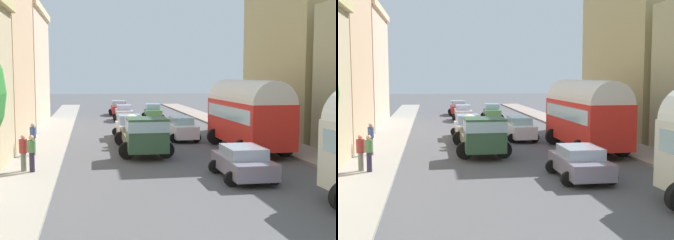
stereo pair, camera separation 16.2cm
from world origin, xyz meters
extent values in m
plane|color=#4F4E52|center=(0.00, 27.00, 0.00)|extent=(154.00, 154.00, 0.00)
cube|color=#9C958B|center=(-7.25, 27.00, 0.07)|extent=(2.50, 70.00, 0.14)
cube|color=gray|center=(7.25, 27.00, 0.07)|extent=(2.50, 70.00, 0.14)
cube|color=beige|center=(-10.67, 35.48, 4.78)|extent=(4.34, 12.19, 9.56)
cube|color=beige|center=(-10.67, 35.48, 9.83)|extent=(4.78, 12.19, 0.54)
cube|color=tan|center=(10.92, 26.74, 6.58)|extent=(4.84, 11.48, 13.16)
cube|color=red|center=(4.50, 20.14, 1.70)|extent=(2.65, 8.12, 2.40)
cylinder|color=silver|center=(4.50, 20.14, 2.90)|extent=(2.59, 7.96, 2.44)
cube|color=#99B7C6|center=(4.50, 20.14, 2.23)|extent=(2.68, 7.48, 0.77)
cylinder|color=black|center=(3.27, 22.62, 0.50)|extent=(1.00, 0.35, 1.00)
cylinder|color=black|center=(5.63, 22.66, 0.50)|extent=(1.00, 0.35, 1.00)
cylinder|color=black|center=(3.36, 17.61, 0.50)|extent=(1.00, 0.35, 1.00)
cylinder|color=black|center=(5.73, 17.66, 0.50)|extent=(1.00, 0.35, 1.00)
cube|color=#2F4D35|center=(-1.68, 18.12, 1.32)|extent=(2.08, 2.16, 1.74)
cube|color=#99B7C6|center=(-1.68, 18.12, 1.80)|extent=(2.12, 2.25, 0.56)
cube|color=brown|center=(-1.65, 21.92, 0.73)|extent=(2.11, 5.49, 0.55)
ellipsoid|color=silver|center=(-1.49, 23.52, 1.25)|extent=(0.97, 0.81, 0.50)
ellipsoid|color=silver|center=(-1.83, 21.61, 1.22)|extent=(1.20, 1.11, 0.44)
ellipsoid|color=beige|center=(-1.97, 23.46, 1.30)|extent=(1.04, 1.17, 0.59)
ellipsoid|color=beige|center=(-2.00, 23.31, 1.66)|extent=(0.97, 0.80, 0.55)
ellipsoid|color=beige|center=(-1.40, 22.34, 1.56)|extent=(0.89, 0.69, 0.46)
ellipsoid|color=beige|center=(-2.03, 22.28, 1.69)|extent=(0.99, 0.78, 0.58)
cylinder|color=black|center=(-0.65, 18.37, 0.45)|extent=(0.90, 0.31, 0.90)
cylinder|color=black|center=(-2.71, 18.39, 0.45)|extent=(0.90, 0.31, 0.90)
cylinder|color=black|center=(-0.61, 22.94, 0.45)|extent=(0.90, 0.31, 0.90)
cylinder|color=black|center=(-2.67, 22.96, 0.45)|extent=(0.90, 0.31, 0.90)
cube|color=silver|center=(-1.84, 26.43, 0.66)|extent=(1.80, 4.19, 0.77)
cube|color=#99AED2|center=(-1.84, 26.43, 1.34)|extent=(1.56, 2.19, 0.59)
cylinder|color=black|center=(-0.96, 25.16, 0.30)|extent=(0.60, 0.21, 0.60)
cylinder|color=black|center=(-2.69, 25.13, 0.30)|extent=(0.60, 0.21, 0.60)
cylinder|color=black|center=(-1.00, 27.74, 0.30)|extent=(0.60, 0.21, 0.60)
cylinder|color=black|center=(-2.73, 27.71, 0.30)|extent=(0.60, 0.21, 0.60)
cube|color=silver|center=(-1.32, 38.90, 0.66)|extent=(1.67, 4.05, 0.79)
cube|color=#A4ACCF|center=(-1.32, 38.90, 1.30)|extent=(1.43, 2.12, 0.48)
cylinder|color=black|center=(-0.57, 37.64, 0.30)|extent=(0.60, 0.21, 0.60)
cylinder|color=black|center=(-2.13, 37.68, 0.30)|extent=(0.60, 0.21, 0.60)
cylinder|color=black|center=(-0.51, 40.12, 0.30)|extent=(0.60, 0.21, 0.60)
cylinder|color=black|center=(-2.07, 40.16, 0.30)|extent=(0.60, 0.21, 0.60)
cube|color=red|center=(-1.41, 45.42, 0.66)|extent=(1.69, 4.13, 0.77)
cube|color=#95B2C0|center=(-1.41, 45.42, 1.31)|extent=(1.46, 2.16, 0.54)
cylinder|color=black|center=(-0.61, 44.14, 0.30)|extent=(0.60, 0.21, 0.60)
cylinder|color=black|center=(-2.24, 44.16, 0.30)|extent=(0.60, 0.21, 0.60)
cylinder|color=black|center=(-0.58, 46.68, 0.30)|extent=(0.60, 0.21, 0.60)
cylinder|color=black|center=(-2.20, 46.70, 0.30)|extent=(0.60, 0.21, 0.60)
cube|color=gray|center=(1.79, 13.03, 0.60)|extent=(1.81, 4.03, 0.67)
cube|color=#A1AEC3|center=(1.79, 13.03, 1.17)|extent=(1.58, 2.10, 0.46)
cylinder|color=black|center=(0.92, 14.29, 0.30)|extent=(0.60, 0.21, 0.60)
cylinder|color=black|center=(2.68, 14.27, 0.30)|extent=(0.60, 0.21, 0.60)
cylinder|color=black|center=(0.89, 11.80, 0.30)|extent=(0.60, 0.21, 0.60)
cylinder|color=black|center=(2.65, 11.78, 0.30)|extent=(0.60, 0.21, 0.60)
cube|color=white|center=(1.53, 25.07, 0.68)|extent=(1.60, 4.40, 0.82)
cube|color=#93BEC8|center=(1.53, 25.07, 1.33)|extent=(1.38, 2.30, 0.49)
cylinder|color=black|center=(0.75, 26.41, 0.30)|extent=(0.60, 0.21, 0.60)
cylinder|color=black|center=(2.26, 26.44, 0.30)|extent=(0.60, 0.21, 0.60)
cylinder|color=black|center=(0.80, 23.70, 0.30)|extent=(0.60, 0.21, 0.60)
cylinder|color=black|center=(2.31, 23.73, 0.30)|extent=(0.60, 0.21, 0.60)
cube|color=#538D4B|center=(1.63, 39.72, 0.65)|extent=(1.71, 3.81, 0.75)
cube|color=#8EABCA|center=(1.63, 39.72, 1.29)|extent=(1.44, 2.01, 0.54)
cylinder|color=black|center=(0.92, 40.92, 0.30)|extent=(0.60, 0.21, 0.60)
cylinder|color=black|center=(2.45, 40.84, 0.30)|extent=(0.60, 0.21, 0.60)
cylinder|color=black|center=(0.81, 38.60, 0.30)|extent=(0.60, 0.21, 0.60)
cylinder|color=black|center=(2.33, 38.53, 0.30)|extent=(0.60, 0.21, 0.60)
cylinder|color=#4A523D|center=(-7.60, 19.70, 0.07)|extent=(0.18, 0.18, 0.14)
cylinder|color=#4A523D|center=(-7.60, 19.70, 0.60)|extent=(0.29, 0.29, 0.92)
cylinder|color=#3E508D|center=(-7.60, 19.70, 1.35)|extent=(0.45, 0.45, 0.59)
sphere|color=tan|center=(-7.60, 19.70, 1.75)|extent=(0.21, 0.21, 0.21)
cylinder|color=slate|center=(-7.54, 15.57, 0.07)|extent=(0.20, 0.20, 0.14)
cylinder|color=slate|center=(-7.54, 15.57, 0.55)|extent=(0.28, 0.28, 0.82)
cylinder|color=maroon|center=(-7.54, 15.57, 1.26)|extent=(0.43, 0.43, 0.61)
sphere|color=tan|center=(-7.54, 15.57, 1.67)|extent=(0.20, 0.20, 0.20)
cylinder|color=#302741|center=(-7.14, 15.31, 0.07)|extent=(0.19, 0.19, 0.14)
cylinder|color=#302741|center=(-7.14, 15.31, 0.58)|extent=(0.28, 0.28, 0.88)
cylinder|color=#4B7C49|center=(-7.14, 15.31, 1.29)|extent=(0.43, 0.43, 0.54)
sphere|color=tan|center=(-7.14, 15.31, 1.67)|extent=(0.22, 0.22, 0.22)
camera|label=1|loc=(-4.60, -5.13, 4.39)|focal=48.52mm
camera|label=2|loc=(-4.44, -5.15, 4.39)|focal=48.52mm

